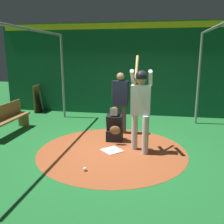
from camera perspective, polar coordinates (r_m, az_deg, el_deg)
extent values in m
plane|color=#1E6B2D|center=(5.96, 0.00, -8.92)|extent=(25.92, 25.92, 0.00)
cylinder|color=#9E4C28|center=(5.96, 0.00, -8.89)|extent=(3.52, 3.52, 0.01)
cube|color=white|center=(5.96, 0.00, -8.81)|extent=(0.59, 0.59, 0.01)
cylinder|color=#BCBCC0|center=(5.69, 7.70, -5.33)|extent=(0.15, 0.15, 0.90)
cylinder|color=#BCBCC0|center=(5.93, 5.21, -4.48)|extent=(0.15, 0.15, 0.90)
cube|color=silver|center=(5.61, 6.63, 2.74)|extent=(0.22, 0.44, 0.67)
cylinder|color=silver|center=(5.64, 8.86, 7.71)|extent=(0.54, 0.09, 0.42)
cylinder|color=silver|center=(5.66, 4.82, 7.85)|extent=(0.54, 0.09, 0.42)
sphere|color=#9E704C|center=(5.55, 6.76, 7.52)|extent=(0.23, 0.23, 0.23)
sphere|color=black|center=(5.54, 6.78, 8.18)|extent=(0.26, 0.26, 0.26)
cylinder|color=tan|center=(5.76, 5.63, 9.23)|extent=(0.54, 0.06, 0.73)
cube|color=black|center=(6.60, 0.62, -5.36)|extent=(0.40, 0.40, 0.28)
cube|color=black|center=(6.46, 0.56, -2.48)|extent=(0.30, 0.40, 0.46)
sphere|color=brown|center=(6.36, 0.54, 0.24)|extent=(0.21, 0.21, 0.21)
cube|color=gray|center=(6.27, 0.39, 0.04)|extent=(0.03, 0.19, 0.19)
ellipsoid|color=brown|center=(6.22, 0.66, -4.21)|extent=(0.12, 0.28, 0.22)
cylinder|color=#4C4C51|center=(7.13, 2.69, -1.59)|extent=(0.15, 0.15, 0.85)
cylinder|color=#4C4C51|center=(7.16, 1.10, -1.52)|extent=(0.15, 0.15, 0.85)
cube|color=#1E2338|center=(6.99, 1.94, 4.46)|extent=(0.22, 0.42, 0.67)
cylinder|color=#1E2338|center=(6.95, 3.59, 4.83)|extent=(0.09, 0.09, 0.56)
cylinder|color=#1E2338|center=(7.01, 0.31, 4.93)|extent=(0.09, 0.09, 0.56)
sphere|color=#9E704C|center=(6.93, 1.97, 8.17)|extent=(0.22, 0.22, 0.22)
cube|color=#145133|center=(9.26, 4.30, 9.73)|extent=(0.20, 9.92, 3.36)
cube|color=yellow|center=(9.19, 4.40, 19.27)|extent=(0.03, 9.72, 0.20)
cylinder|color=gray|center=(8.95, -11.26, 7.79)|extent=(0.08, 0.08, 2.86)
cylinder|color=gray|center=(8.42, 19.35, 6.96)|extent=(0.08, 0.08, 2.86)
cylinder|color=gray|center=(6.37, -21.77, 17.88)|extent=(5.71, 0.07, 0.07)
cube|color=olive|center=(10.22, -16.68, 3.01)|extent=(0.70, 0.04, 1.05)
cylinder|color=black|center=(10.43, -15.74, 2.78)|extent=(0.06, 0.14, 0.88)
cylinder|color=tan|center=(10.32, -16.02, 2.57)|extent=(0.06, 0.17, 0.84)
cylinder|color=black|center=(10.22, -16.32, 2.49)|extent=(0.06, 0.20, 0.86)
cylinder|color=black|center=(10.11, -16.62, 2.34)|extent=(0.06, 0.19, 0.85)
cylinder|color=black|center=(10.01, -16.94, 2.29)|extent=(0.06, 0.16, 0.88)
cube|color=olive|center=(7.65, -22.64, -1.57)|extent=(1.76, 0.36, 0.05)
cube|color=olive|center=(7.69, -23.78, 0.12)|extent=(1.76, 0.04, 0.40)
cube|color=olive|center=(8.33, -19.69, -1.76)|extent=(0.08, 0.32, 0.40)
sphere|color=white|center=(5.02, -6.24, -12.92)|extent=(0.07, 0.07, 0.07)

